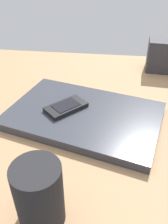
% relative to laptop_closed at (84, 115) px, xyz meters
% --- Properties ---
extents(desk_surface, '(1.20, 0.80, 0.03)m').
position_rel_laptop_closed_xyz_m(desk_surface, '(-0.02, 0.02, -0.03)').
color(desk_surface, '#9E7751').
rests_on(desk_surface, ground).
extents(laptop_closed, '(0.40, 0.31, 0.02)m').
position_rel_laptop_closed_xyz_m(laptop_closed, '(0.00, 0.00, 0.00)').
color(laptop_closed, '#33353D').
rests_on(laptop_closed, desk_surface).
extents(cell_phone_on_laptop, '(0.11, 0.11, 0.01)m').
position_rel_laptop_closed_xyz_m(cell_phone_on_laptop, '(-0.04, 0.01, 0.02)').
color(cell_phone_on_laptop, black).
rests_on(cell_phone_on_laptop, laptop_closed).
extents(desk_organizer, '(0.13, 0.09, 0.10)m').
position_rel_laptop_closed_xyz_m(desk_organizer, '(0.23, 0.30, 0.04)').
color(desk_organizer, '#2D2D33').
rests_on(desk_organizer, desk_surface).
extents(pen_cup, '(0.07, 0.07, 0.11)m').
position_rel_laptop_closed_xyz_m(pen_cup, '(-0.03, -0.26, 0.04)').
color(pen_cup, black).
rests_on(pen_cup, desk_surface).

